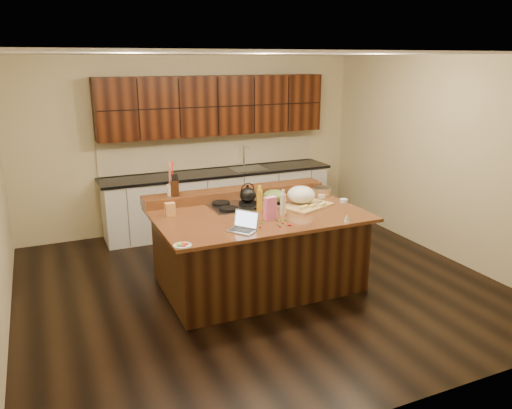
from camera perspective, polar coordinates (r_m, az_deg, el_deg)
name	(u,v)px	position (r m, az deg, el deg)	size (l,w,h in m)	color
room	(258,176)	(5.73, 0.20, 3.23)	(5.52, 5.02, 2.72)	black
island	(258,248)	(5.99, 0.19, -5.05)	(2.40, 1.60, 0.92)	black
back_ledge	(236,193)	(6.45, -2.34, 1.32)	(2.40, 0.30, 0.12)	black
cooktop	(248,204)	(6.10, -0.95, 0.02)	(0.92, 0.52, 0.05)	gray
back_counter	(218,168)	(7.94, -4.38, 4.18)	(3.70, 0.66, 2.40)	silver
kettle	(248,195)	(6.07, -0.95, 1.11)	(0.20, 0.20, 0.18)	black
green_bowl	(275,196)	(6.08, 2.13, 0.98)	(0.28, 0.28, 0.15)	#526F2C
laptop	(244,225)	(5.22, -1.40, -2.40)	(0.35, 0.36, 0.20)	#B7B7BC
oil_bottle	(260,201)	(5.81, 0.42, 0.41)	(0.07, 0.07, 0.27)	gold
vinegar_bottle	(283,204)	(5.72, 3.10, 0.01)	(0.06, 0.06, 0.25)	silver
wooden_tray	(302,197)	(6.11, 5.32, 0.85)	(0.70, 0.62, 0.24)	tan
ramekin_a	(344,201)	(6.32, 9.98, 0.43)	(0.10, 0.10, 0.04)	white
ramekin_b	(322,196)	(6.51, 7.51, 0.99)	(0.10, 0.10, 0.04)	white
ramekin_c	(319,194)	(6.57, 7.17, 1.16)	(0.10, 0.10, 0.04)	white
strainer_bowl	(322,192)	(6.61, 7.52, 1.43)	(0.24, 0.24, 0.09)	#996B3F
kitchen_timer	(347,217)	(5.63, 10.34, -1.45)	(0.08, 0.08, 0.07)	silver
pink_bag	(270,208)	(5.55, 1.62, -0.42)	(0.14, 0.07, 0.26)	pink
candy_plate	(182,245)	(4.85, -8.41, -4.65)	(0.18, 0.18, 0.01)	white
package_box	(170,209)	(5.77, -9.80, -0.55)	(0.11, 0.08, 0.15)	#D08D49
utensil_crock	(172,190)	(6.17, -9.59, 1.65)	(0.12, 0.12, 0.14)	white
knife_block	(174,188)	(6.17, -9.33, 1.92)	(0.10, 0.16, 0.19)	black
gumdrop_0	(260,227)	(5.30, 0.47, -2.61)	(0.02, 0.02, 0.02)	red
gumdrop_1	(278,225)	(5.38, 2.53, -2.34)	(0.02, 0.02, 0.02)	#198C26
gumdrop_2	(290,225)	(5.37, 3.94, -2.37)	(0.02, 0.02, 0.02)	red
gumdrop_3	(281,220)	(5.54, 2.82, -1.78)	(0.02, 0.02, 0.02)	#198C26
gumdrop_4	(283,223)	(5.44, 3.06, -2.13)	(0.02, 0.02, 0.02)	red
gumdrop_5	(285,220)	(5.53, 3.39, -1.83)	(0.02, 0.02, 0.02)	#198C26
gumdrop_6	(280,227)	(5.32, 2.77, -2.53)	(0.02, 0.02, 0.02)	red
gumdrop_7	(262,223)	(5.43, 0.71, -2.15)	(0.02, 0.02, 0.02)	#198C26
gumdrop_8	(289,225)	(5.37, 3.80, -2.36)	(0.02, 0.02, 0.02)	red
gumdrop_9	(277,220)	(5.53, 2.46, -1.81)	(0.02, 0.02, 0.02)	#198C26
gumdrop_10	(283,223)	(5.44, 3.12, -2.13)	(0.02, 0.02, 0.02)	red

